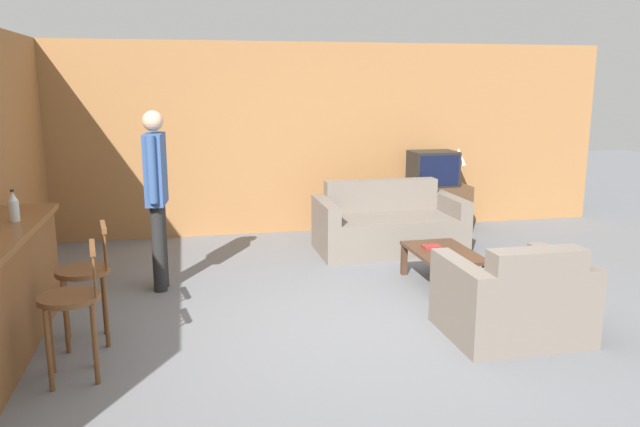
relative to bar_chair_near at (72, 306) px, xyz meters
name	(u,v)px	position (x,y,z in m)	size (l,w,h in m)	color
ground_plane	(354,329)	(2.17, 0.46, -0.54)	(24.00, 24.00, 0.00)	slate
wall_back	(285,139)	(2.17, 4.10, 0.76)	(9.40, 0.08, 2.60)	#9E6B3D
bar_chair_near	(72,306)	(0.00, 0.00, 0.00)	(0.48, 0.48, 0.97)	brown
bar_chair_mid	(85,279)	(0.00, 0.64, 0.00)	(0.48, 0.48, 0.97)	brown
couch_far	(388,226)	(3.26, 2.84, -0.24)	(1.78, 0.95, 0.84)	#70665B
armchair_near	(514,301)	(3.42, 0.03, -0.24)	(1.08, 0.90, 0.82)	#70665B
coffee_table	(443,256)	(3.37, 1.39, -0.22)	(0.60, 0.96, 0.37)	#472D1E
tv_unit	(431,208)	(4.18, 3.68, -0.21)	(1.01, 0.55, 0.65)	#513823
tv	(433,168)	(4.18, 3.68, 0.35)	(0.62, 0.48, 0.48)	black
bottle	(14,207)	(-0.55, 0.96, 0.54)	(0.08, 0.08, 0.26)	silver
book_on_table	(431,247)	(3.29, 1.51, -0.15)	(0.19, 0.13, 0.03)	maroon
table_lamp	(458,158)	(4.55, 3.68, 0.49)	(0.23, 0.23, 0.51)	brown
person_by_window	(157,189)	(0.53, 1.90, 0.49)	(0.21, 0.56, 1.80)	black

